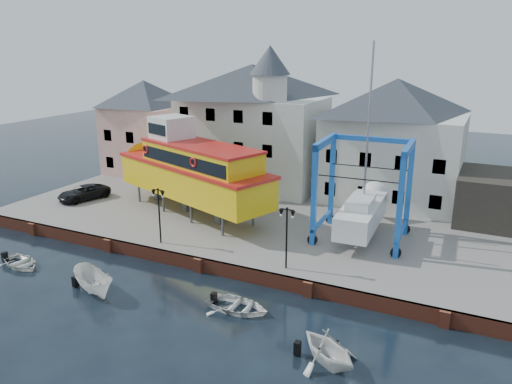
% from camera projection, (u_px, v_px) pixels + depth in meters
% --- Properties ---
extents(ground, '(140.00, 140.00, 0.00)m').
position_uv_depth(ground, '(199.00, 272.00, 34.40)').
color(ground, black).
rests_on(ground, ground).
extents(hardstanding, '(44.00, 22.00, 1.00)m').
position_uv_depth(hardstanding, '(266.00, 217.00, 43.74)').
color(hardstanding, slate).
rests_on(hardstanding, ground).
extents(quay_wall, '(44.00, 0.47, 1.00)m').
position_uv_depth(quay_wall, '(199.00, 264.00, 34.34)').
color(quay_wall, brown).
rests_on(quay_wall, ground).
extents(building_pink, '(8.00, 7.00, 10.30)m').
position_uv_depth(building_pink, '(146.00, 127.00, 55.70)').
color(building_pink, tan).
rests_on(building_pink, hardstanding).
extents(building_white_main, '(14.00, 8.30, 14.00)m').
position_uv_depth(building_white_main, '(253.00, 124.00, 50.20)').
color(building_white_main, silver).
rests_on(building_white_main, hardstanding).
extents(building_white_right, '(12.00, 8.00, 11.20)m').
position_uv_depth(building_white_right, '(393.00, 142.00, 45.13)').
color(building_white_right, silver).
rests_on(building_white_right, hardstanding).
extents(shed_dark, '(8.00, 7.00, 4.00)m').
position_uv_depth(shed_dark, '(510.00, 200.00, 40.24)').
color(shed_dark, black).
rests_on(shed_dark, hardstanding).
extents(lamp_post_left, '(1.12, 0.32, 4.20)m').
position_uv_depth(lamp_post_left, '(159.00, 202.00, 35.92)').
color(lamp_post_left, black).
rests_on(lamp_post_left, hardstanding).
extents(lamp_post_right, '(1.12, 0.32, 4.20)m').
position_uv_depth(lamp_post_right, '(287.00, 222.00, 31.73)').
color(lamp_post_right, black).
rests_on(lamp_post_right, hardstanding).
extents(tour_boat, '(19.01, 10.59, 8.11)m').
position_uv_depth(tour_boat, '(185.00, 168.00, 42.84)').
color(tour_boat, '#59595E').
rests_on(tour_boat, hardstanding).
extents(travel_lift, '(6.91, 9.57, 14.31)m').
position_uv_depth(travel_lift, '(364.00, 205.00, 37.62)').
color(travel_lift, '#0F5D9F').
rests_on(travel_lift, hardstanding).
extents(van, '(3.56, 5.26, 1.34)m').
position_uv_depth(van, '(84.00, 193.00, 46.85)').
color(van, black).
rests_on(van, hardstanding).
extents(motorboat_a, '(4.54, 3.21, 1.64)m').
position_uv_depth(motorboat_a, '(95.00, 292.00, 31.58)').
color(motorboat_a, white).
rests_on(motorboat_a, ground).
extents(motorboat_b, '(3.91, 2.79, 0.81)m').
position_uv_depth(motorboat_b, '(237.00, 310.00, 29.43)').
color(motorboat_b, white).
rests_on(motorboat_b, ground).
extents(motorboat_c, '(4.69, 4.54, 1.89)m').
position_uv_depth(motorboat_c, '(328.00, 363.00, 24.53)').
color(motorboat_c, white).
rests_on(motorboat_c, ground).
extents(motorboat_d, '(4.03, 3.27, 0.74)m').
position_uv_depth(motorboat_d, '(21.00, 266.00, 35.30)').
color(motorboat_d, white).
rests_on(motorboat_d, ground).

